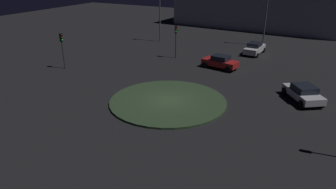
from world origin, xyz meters
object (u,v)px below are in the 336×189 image
at_px(traffic_light_northwest, 176,35).
at_px(streetlamp_north, 267,4).
at_px(store_building, 261,5).
at_px(streetlamp_northwest, 160,7).
at_px(car_red, 220,62).
at_px(car_silver, 303,93).
at_px(traffic_light_west, 62,44).
at_px(car_white, 255,48).

xyz_separation_m(traffic_light_northwest, streetlamp_north, (8.28, 12.14, 2.93)).
relative_size(streetlamp_north, store_building, 0.31).
xyz_separation_m(traffic_light_northwest, streetlamp_northwest, (-6.43, 7.34, 2.19)).
distance_m(streetlamp_north, streetlamp_northwest, 15.50).
distance_m(car_red, streetlamp_northwest, 16.28).
bearing_deg(car_red, car_silver, -20.76).
bearing_deg(store_building, car_red, 98.14).
relative_size(traffic_light_northwest, streetlamp_northwest, 0.54).
height_order(car_red, streetlamp_northwest, streetlamp_northwest).
relative_size(car_silver, traffic_light_northwest, 1.08).
xyz_separation_m(car_silver, traffic_light_west, (-25.21, -2.94, 2.13)).
bearing_deg(streetlamp_northwest, traffic_light_west, -98.99).
height_order(car_white, streetlamp_north, streetlamp_north).
distance_m(traffic_light_west, store_building, 40.89).
bearing_deg(streetlamp_northwest, car_white, -2.57).
bearing_deg(streetlamp_north, car_silver, -68.02).
bearing_deg(car_red, traffic_light_west, -142.37).
bearing_deg(car_white, traffic_light_west, 136.58).
relative_size(streetlamp_north, streetlamp_northwest, 1.23).
height_order(streetlamp_northwest, store_building, store_building).
height_order(car_silver, traffic_light_northwest, traffic_light_northwest).
height_order(traffic_light_west, streetlamp_northwest, streetlamp_northwest).
distance_m(car_red, traffic_light_west, 17.93).
height_order(car_white, streetlamp_northwest, streetlamp_northwest).
height_order(car_silver, streetlamp_northwest, streetlamp_northwest).
distance_m(car_red, store_building, 30.59).
bearing_deg(car_silver, streetlamp_northwest, -158.09).
distance_m(traffic_light_northwest, streetlamp_north, 14.99).
height_order(traffic_light_west, traffic_light_northwest, traffic_light_northwest).
bearing_deg(streetlamp_north, store_building, 105.18).
bearing_deg(streetlamp_north, car_red, -97.43).
bearing_deg(streetlamp_north, streetlamp_northwest, -161.92).
height_order(car_red, traffic_light_west, traffic_light_west).
bearing_deg(streetlamp_northwest, car_silver, -32.66).
xyz_separation_m(car_white, streetlamp_north, (-0.10, 5.47, 5.07)).
bearing_deg(car_white, traffic_light_northwest, 131.57).
bearing_deg(car_white, streetlamp_northwest, 90.48).
bearing_deg(streetlamp_northwest, traffic_light_northwest, -48.75).
xyz_separation_m(car_red, streetlamp_north, (1.78, 13.69, 5.08)).
relative_size(traffic_light_west, traffic_light_northwest, 0.98).
bearing_deg(car_red, streetlamp_northwest, 154.80).
relative_size(streetlamp_northwest, store_building, 0.25).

